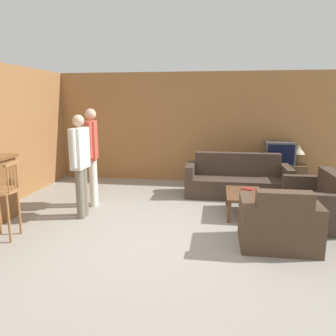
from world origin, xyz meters
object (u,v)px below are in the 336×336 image
at_px(armchair_near, 279,225).
at_px(table_lamp, 298,150).
at_px(loveseat_right, 317,204).
at_px(person_by_window, 92,151).
at_px(person_by_counter, 80,160).
at_px(bar_chair_mid, 3,196).
at_px(book_on_table, 248,189).
at_px(tv_unit, 278,176).
at_px(couch_far, 237,181).
at_px(tv, 279,153).
at_px(coffee_table, 244,196).

distance_m(armchair_near, table_lamp, 3.37).
distance_m(loveseat_right, table_lamp, 2.20).
height_order(table_lamp, person_by_window, person_by_window).
height_order(table_lamp, person_by_counter, person_by_counter).
relative_size(bar_chair_mid, armchair_near, 1.10).
distance_m(loveseat_right, person_by_counter, 3.92).
xyz_separation_m(bar_chair_mid, book_on_table, (3.51, 1.76, -0.22)).
xyz_separation_m(bar_chair_mid, person_by_window, (0.68, 1.64, 0.41)).
bearing_deg(person_by_window, book_on_table, 2.49).
xyz_separation_m(book_on_table, person_by_window, (-2.82, -0.12, 0.63)).
bearing_deg(book_on_table, person_by_window, -177.51).
bearing_deg(tv_unit, book_on_table, -115.10).
bearing_deg(table_lamp, loveseat_right, -93.94).
xyz_separation_m(couch_far, tv, (0.94, 0.75, 0.49)).
xyz_separation_m(armchair_near, person_by_window, (-3.10, 1.35, 0.72)).
height_order(tv, book_on_table, tv).
distance_m(tv_unit, person_by_window, 4.13).
relative_size(tv_unit, person_by_window, 0.64).
relative_size(tv_unit, book_on_table, 4.80).
bearing_deg(table_lamp, couch_far, -150.67).
height_order(armchair_near, coffee_table, armchair_near).
bearing_deg(couch_far, tv_unit, 38.79).
xyz_separation_m(bar_chair_mid, couch_far, (3.37, 2.72, -0.31)).
xyz_separation_m(bar_chair_mid, tv, (4.31, 3.47, 0.18)).
xyz_separation_m(loveseat_right, person_by_counter, (-3.84, -0.36, 0.67)).
bearing_deg(person_by_window, tv_unit, 26.86).
bearing_deg(coffee_table, loveseat_right, -8.19).
height_order(couch_far, loveseat_right, couch_far).
bearing_deg(coffee_table, table_lamp, 56.49).
bearing_deg(couch_far, person_by_counter, -147.03).
bearing_deg(couch_far, tv, 38.68).
distance_m(armchair_near, person_by_window, 3.46).
relative_size(coffee_table, tv_unit, 0.83).
bearing_deg(armchair_near, table_lamp, 73.68).
relative_size(coffee_table, book_on_table, 3.98).
distance_m(bar_chair_mid, person_by_counter, 1.29).
bearing_deg(bar_chair_mid, person_by_window, 67.41).
height_order(bar_chair_mid, armchair_near, bar_chair_mid).
relative_size(tv, book_on_table, 2.62).
relative_size(loveseat_right, book_on_table, 5.77).
height_order(loveseat_right, person_by_counter, person_by_counter).
relative_size(bar_chair_mid, couch_far, 0.53).
xyz_separation_m(tv, table_lamp, (0.40, 0.00, 0.08)).
relative_size(tv, person_by_window, 0.35).
relative_size(loveseat_right, person_by_counter, 0.81).
distance_m(couch_far, loveseat_right, 1.81).
relative_size(person_by_window, person_by_counter, 1.05).
bearing_deg(person_by_counter, person_by_window, 93.88).
height_order(book_on_table, table_lamp, table_lamp).
relative_size(tv, person_by_counter, 0.37).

